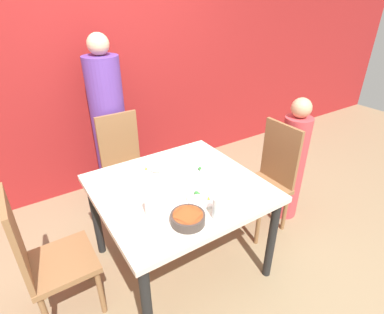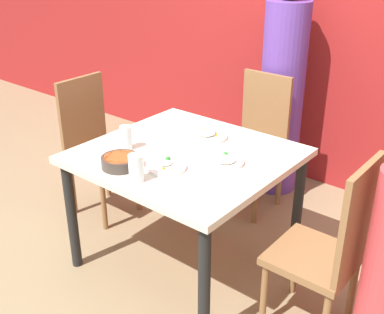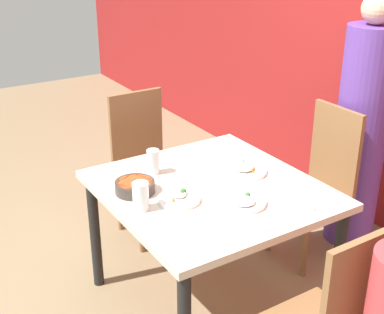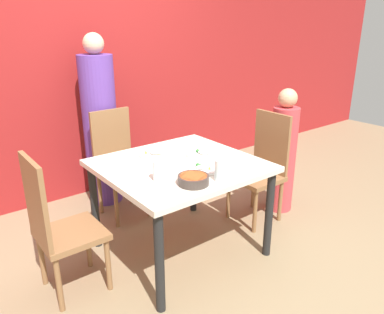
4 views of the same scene
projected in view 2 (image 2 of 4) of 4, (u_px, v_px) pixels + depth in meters
ground_plane at (187, 259)px, 3.02m from camera, size 10.00×10.00×0.00m
wall_back at (318, 10)px, 3.52m from camera, size 10.00×0.06×2.70m
dining_table at (186, 166)px, 2.75m from camera, size 1.11×1.05×0.74m
chair_adult_spot at (256, 140)px, 3.46m from camera, size 0.40×0.40×0.98m
chair_child_spot at (330, 248)px, 2.28m from camera, size 0.40×0.40×0.98m
chair_empty_left at (95, 145)px, 3.38m from camera, size 0.40×0.40×0.98m
person_adult at (282, 96)px, 3.58m from camera, size 0.32×0.32×1.63m
bowl_curry at (120, 161)px, 2.53m from camera, size 0.20×0.20×0.06m
plate_rice_adult at (206, 135)px, 2.90m from camera, size 0.26×0.26×0.05m
plate_rice_child at (223, 160)px, 2.58m from camera, size 0.24×0.24×0.05m
plate_noodles at (166, 166)px, 2.52m from camera, size 0.21×0.21×0.05m
glass_water_tall at (136, 168)px, 2.37m from camera, size 0.08×0.08×0.14m
glass_water_short at (126, 138)px, 2.73m from camera, size 0.07×0.07×0.14m
napkin_folded at (244, 178)px, 2.43m from camera, size 0.14×0.14×0.01m
fork_steel at (266, 141)px, 2.84m from camera, size 0.18×0.08×0.01m
spoon_steel at (268, 156)px, 2.66m from camera, size 0.18×0.07×0.01m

